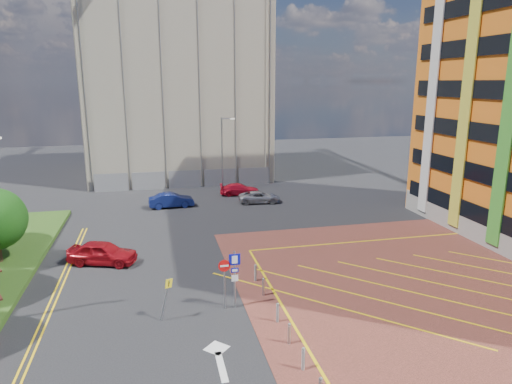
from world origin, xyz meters
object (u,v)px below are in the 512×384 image
object	(u,v)px
car_blue_back	(171,200)
car_silver_back	(259,197)
lamp_back	(223,151)
sign_cluster	(231,274)
car_red_left	(102,253)
warning_sign	(166,294)
car_red_back	(240,189)

from	to	relation	value
car_blue_back	car_silver_back	size ratio (longest dim) A/B	1.03
lamp_back	sign_cluster	world-z (taller)	lamp_back
car_red_left	car_blue_back	xyz separation A→B (m)	(5.07, 13.12, -0.07)
car_blue_back	warning_sign	bearing A→B (deg)	173.02
warning_sign	car_red_back	bearing A→B (deg)	71.21
lamp_back	car_silver_back	size ratio (longest dim) A/B	1.95
car_red_back	car_silver_back	world-z (taller)	car_red_back
sign_cluster	car_silver_back	world-z (taller)	sign_cluster
sign_cluster	car_red_left	bearing A→B (deg)	132.55
warning_sign	car_silver_back	world-z (taller)	warning_sign
car_blue_back	car_red_back	xyz separation A→B (m)	(7.31, 3.37, -0.09)
sign_cluster	car_blue_back	world-z (taller)	sign_cluster
lamp_back	car_red_back	size ratio (longest dim) A/B	1.92
sign_cluster	warning_sign	world-z (taller)	sign_cluster
car_red_left	car_silver_back	bearing A→B (deg)	-27.80
sign_cluster	warning_sign	size ratio (longest dim) A/B	1.42
sign_cluster	car_red_left	world-z (taller)	sign_cluster
car_red_back	sign_cluster	bearing A→B (deg)	174.44
sign_cluster	car_red_left	size ratio (longest dim) A/B	0.71
warning_sign	car_silver_back	size ratio (longest dim) A/B	0.55
lamp_back	sign_cluster	distance (m)	27.38
car_red_left	car_red_back	bearing A→B (deg)	-18.03
sign_cluster	car_red_left	xyz separation A→B (m)	(-7.26, 7.91, -1.19)
sign_cluster	car_silver_back	size ratio (longest dim) A/B	0.78
car_red_left	car_blue_back	size ratio (longest dim) A/B	1.06
sign_cluster	car_red_back	world-z (taller)	sign_cluster
sign_cluster	car_red_back	xyz separation A→B (m)	(5.12, 24.40, -1.35)
lamp_back	car_blue_back	bearing A→B (deg)	-134.95
lamp_back	sign_cluster	bearing A→B (deg)	-97.97
lamp_back	warning_sign	distance (m)	28.62
car_red_left	car_blue_back	world-z (taller)	car_red_left
car_red_back	warning_sign	bearing A→B (deg)	167.49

